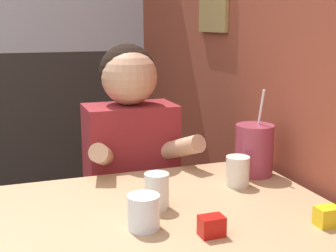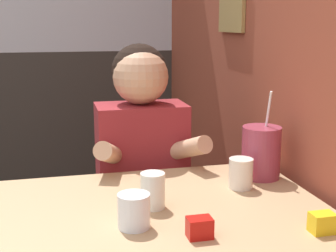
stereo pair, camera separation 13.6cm
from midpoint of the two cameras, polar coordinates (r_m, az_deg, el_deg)
brick_wall_right at (r=2.07m, az=11.37°, el=14.20°), size 0.08×4.33×2.70m
main_table at (r=1.30m, az=2.62°, el=-14.03°), size 0.94×0.81×0.77m
person_seated at (r=1.85m, az=-1.07°, el=-7.68°), size 0.42×0.41×1.20m
cocktail_pitcher at (r=1.59m, az=13.72°, el=-3.15°), size 0.13×0.13×0.29m
glass_near_pitcher at (r=1.19m, az=-0.86°, el=-10.36°), size 0.08×0.08×0.09m
glass_center at (r=1.30m, az=1.14°, el=-7.92°), size 0.07×0.07×0.10m
glass_far_side at (r=1.49m, az=11.49°, el=-5.72°), size 0.08×0.08×0.09m
condiment_ketchup at (r=1.15m, az=7.35°, el=-12.27°), size 0.06×0.04×0.05m
condiment_mustard at (r=1.25m, az=21.39°, el=-11.01°), size 0.06×0.04×0.05m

